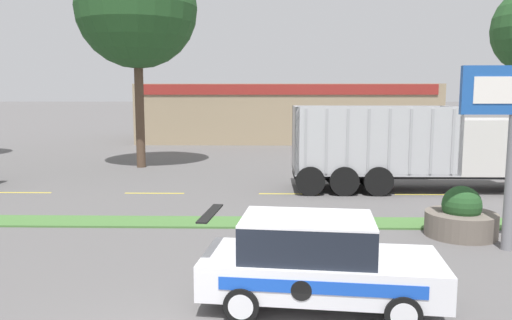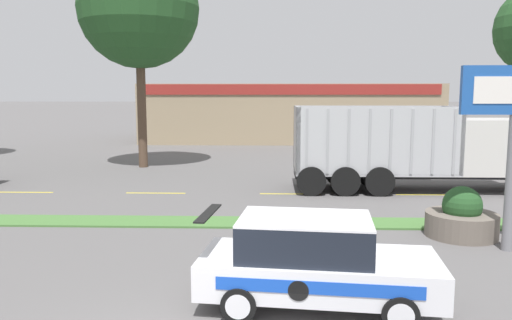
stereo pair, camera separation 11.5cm
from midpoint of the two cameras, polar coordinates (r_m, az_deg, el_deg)
name	(u,v)px [view 1 (the left image)]	position (r m, az deg, el deg)	size (l,w,h in m)	color
grass_verge	(218,222)	(15.52, -4.56, -7.10)	(120.00, 1.29, 0.06)	#477538
centre_line_3	(22,193)	(22.35, -25.32, -3.38)	(2.40, 0.14, 0.01)	yellow
centre_line_4	(155,193)	(20.51, -11.68, -3.73)	(2.40, 0.14, 0.01)	yellow
centre_line_5	(289,194)	(20.00, 3.61, -3.88)	(2.40, 0.14, 0.01)	yellow
centre_line_6	(425,194)	(20.92, 18.59, -3.75)	(2.40, 0.14, 0.01)	yellow
dump_truck_lead	(454,152)	(22.01, 21.52, 0.81)	(11.64, 2.75, 3.47)	black
rally_car	(316,261)	(9.51, 6.56, -11.39)	(4.55, 2.32, 1.72)	white
stone_planter	(461,218)	(15.12, 22.18, -6.15)	(1.95, 1.95, 1.42)	#6B6056
store_building_backdrop	(285,112)	(44.95, 3.29, 5.48)	(24.23, 12.10, 4.81)	#9E896B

